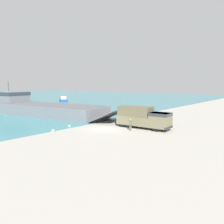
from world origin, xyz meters
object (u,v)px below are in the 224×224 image
Objects in this scene: landing_craft at (33,106)px; military_truck at (143,117)px; mooring_bollard at (128,117)px; soldier_on_ramp at (130,124)px; moored_boat_a at (63,100)px.

military_truck is at bearing -94.57° from landing_craft.
landing_craft is 21.73m from mooring_bollard.
military_truck reaches higher than soldier_on_ramp.
moored_boat_a is at bearing 33.02° from landing_craft.
military_truck is 54.22m from moored_boat_a.
soldier_on_ramp is 2.12× the size of mooring_bollard.
landing_craft is 22.03× the size of soldier_on_ramp.
moored_boat_a reaches higher than mooring_bollard.
military_truck is at bearing -83.35° from moored_boat_a.
soldier_on_ramp reaches higher than mooring_bollard.
military_truck is at bearing -128.70° from mooring_bollard.
landing_craft is 26.56m from soldier_on_ramp.
mooring_bollard is at bearing -80.33° from landing_craft.
moored_boat_a reaches higher than soldier_on_ramp.
landing_craft reaches higher than soldier_on_ramp.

